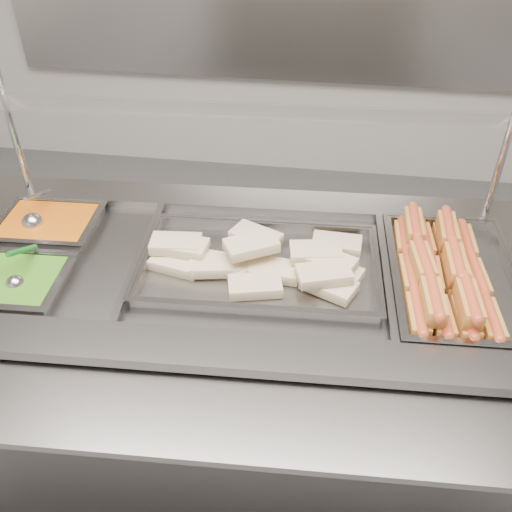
# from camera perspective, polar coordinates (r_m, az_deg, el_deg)

# --- Properties ---
(steam_counter) EXTENTS (1.78, 0.85, 0.84)m
(steam_counter) POSITION_cam_1_polar(r_m,az_deg,el_deg) (1.86, -1.45, -10.68)
(steam_counter) COLOR slate
(steam_counter) RESTS_ON ground
(tray_rail) EXTENTS (1.68, 0.42, 0.05)m
(tray_rail) POSITION_cam_1_polar(r_m,az_deg,el_deg) (1.27, -4.31, -15.50)
(tray_rail) COLOR gray
(tray_rail) RESTS_ON steam_counter
(sneeze_guard) EXTENTS (1.55, 0.34, 0.41)m
(sneeze_guard) POSITION_cam_1_polar(r_m,az_deg,el_deg) (1.57, -1.01, 13.96)
(sneeze_guard) COLOR silver
(sneeze_guard) RESTS_ON steam_counter
(pan_hotdogs) EXTENTS (0.34, 0.53, 0.09)m
(pan_hotdogs) POSITION_cam_1_polar(r_m,az_deg,el_deg) (1.64, 18.98, -2.75)
(pan_hotdogs) COLOR gray
(pan_hotdogs) RESTS_ON steam_counter
(pan_wraps) EXTENTS (0.65, 0.40, 0.07)m
(pan_wraps) POSITION_cam_1_polar(r_m,az_deg,el_deg) (1.58, 0.34, -1.33)
(pan_wraps) COLOR gray
(pan_wraps) RESTS_ON steam_counter
(pan_beans) EXTENTS (0.29, 0.24, 0.09)m
(pan_beans) POSITION_cam_1_polar(r_m,az_deg,el_deg) (1.86, -19.89, 2.32)
(pan_beans) COLOR gray
(pan_beans) RESTS_ON steam_counter
(pan_peas) EXTENTS (0.29, 0.24, 0.09)m
(pan_peas) POSITION_cam_1_polar(r_m,az_deg,el_deg) (1.67, -23.21, -3.09)
(pan_peas) COLOR gray
(pan_peas) RESTS_ON steam_counter
(hotdogs_in_buns) EXTENTS (0.24, 0.49, 0.11)m
(hotdogs_in_buns) POSITION_cam_1_polar(r_m,az_deg,el_deg) (1.60, 18.09, -1.48)
(hotdogs_in_buns) COLOR #9D6121
(hotdogs_in_buns) RESTS_ON pan_hotdogs
(tortilla_wraps) EXTENTS (0.60, 0.31, 0.09)m
(tortilla_wraps) POSITION_cam_1_polar(r_m,az_deg,el_deg) (1.56, 0.88, -0.45)
(tortilla_wraps) COLOR #CFB28A
(tortilla_wraps) RESTS_ON pan_wraps
(ladle) EXTENTS (0.07, 0.19, 0.13)m
(ladle) POSITION_cam_1_polar(r_m,az_deg,el_deg) (1.84, -21.39, 3.24)
(ladle) COLOR #B6B6BB
(ladle) RESTS_ON pan_beans
(serving_spoon) EXTENTS (0.05, 0.17, 0.12)m
(serving_spoon) POSITION_cam_1_polar(r_m,az_deg,el_deg) (1.63, -22.80, -2.04)
(serving_spoon) COLOR #B6B6BB
(serving_spoon) RESTS_ON pan_peas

